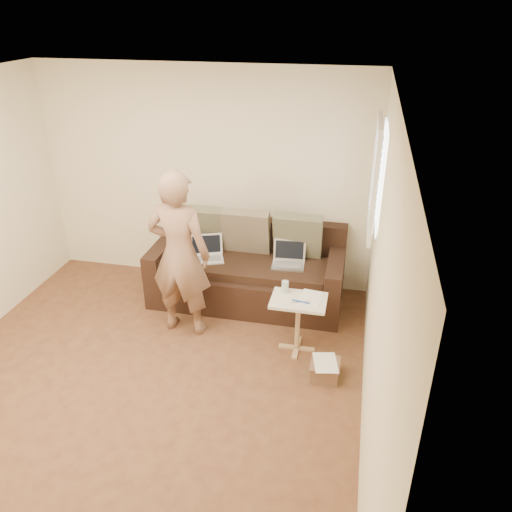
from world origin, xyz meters
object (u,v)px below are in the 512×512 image
(drinking_glass, at_px, (285,287))
(laptop_silver, at_px, (288,266))
(person, at_px, (179,255))
(striped_box, at_px, (325,370))
(laptop_white, at_px, (207,260))
(sofa, at_px, (247,267))
(side_table, at_px, (298,325))

(drinking_glass, bearing_deg, laptop_silver, 96.27)
(person, relative_size, striped_box, 6.53)
(laptop_white, height_order, striped_box, laptop_white)
(person, bearing_deg, sofa, -122.62)
(side_table, distance_m, striped_box, 0.54)
(laptop_white, bearing_deg, drinking_glass, -53.08)
(striped_box, bearing_deg, sofa, 130.29)
(laptop_silver, bearing_deg, drinking_glass, -87.65)
(sofa, height_order, laptop_white, sofa)
(sofa, distance_m, striped_box, 1.63)
(side_table, bearing_deg, laptop_silver, 106.10)
(sofa, xyz_separation_m, drinking_glass, (0.56, -0.73, 0.23))
(laptop_silver, height_order, striped_box, laptop_silver)
(sofa, height_order, drinking_glass, sofa)
(laptop_silver, height_order, drinking_glass, drinking_glass)
(laptop_silver, xyz_separation_m, person, (-1.01, -0.68, 0.37))
(laptop_silver, distance_m, side_table, 0.85)
(laptop_white, relative_size, person, 0.20)
(sofa, bearing_deg, striped_box, -49.71)
(laptop_white, bearing_deg, laptop_silver, -17.86)
(side_table, height_order, drinking_glass, drinking_glass)
(laptop_white, xyz_separation_m, drinking_glass, (1.01, -0.64, 0.13))
(sofa, relative_size, person, 1.23)
(laptop_silver, relative_size, laptop_white, 0.99)
(drinking_glass, bearing_deg, striped_box, -45.64)
(laptop_white, distance_m, drinking_glass, 1.20)
(person, xyz_separation_m, side_table, (1.24, -0.11, -0.60))
(laptop_white, bearing_deg, sofa, -9.07)
(sofa, distance_m, laptop_white, 0.47)
(laptop_white, distance_m, side_table, 1.40)
(sofa, height_order, striped_box, sofa)
(striped_box, bearing_deg, laptop_white, 142.84)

